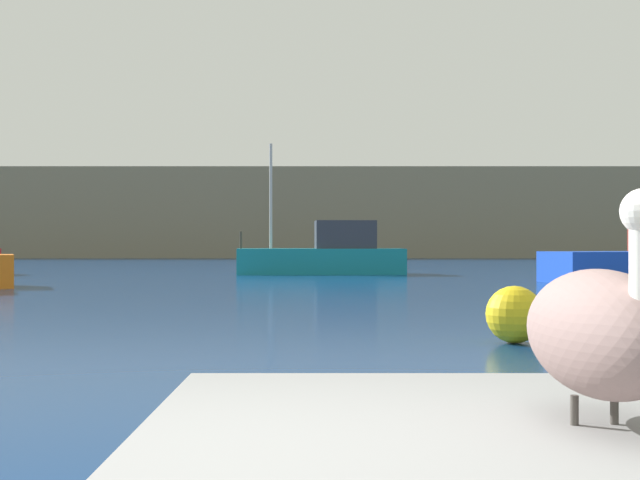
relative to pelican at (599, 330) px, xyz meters
The scene contains 4 objects.
hillside_backdrop 73.51m from the pelican, 90.93° to the left, with size 140.00×13.10×7.49m, color #7F755B.
pelican is the anchor object (origin of this frame).
fishing_boat_teal 32.43m from the pelican, 91.27° to the left, with size 6.94×2.44×5.36m.
mooring_buoy 8.38m from the pelican, 79.30° to the left, with size 0.75×0.75×0.75m, color yellow.
Camera 1 is at (0.21, -2.68, 1.32)m, focal length 48.40 mm.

